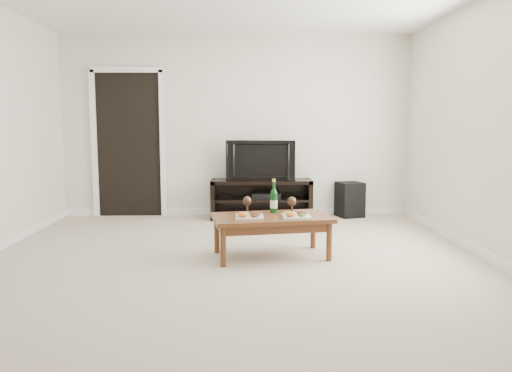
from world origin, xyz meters
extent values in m
plane|color=#C3B39C|center=(0.00, 0.00, 0.00)|extent=(5.50, 5.50, 0.00)
cube|color=beige|center=(0.00, 2.77, 1.30)|extent=(5.00, 0.04, 2.60)
cube|color=black|center=(-1.55, 2.73, 1.02)|extent=(0.90, 0.02, 2.05)
cube|color=black|center=(0.35, 2.50, 0.28)|extent=(1.42, 0.45, 0.55)
imported|color=black|center=(0.35, 2.50, 0.83)|extent=(0.98, 0.29, 0.56)
cube|color=black|center=(0.42, 2.48, 0.33)|extent=(0.41, 0.31, 0.08)
cube|color=black|center=(1.63, 2.57, 0.25)|extent=(0.41, 0.41, 0.50)
cube|color=brown|center=(0.37, 0.42, 0.21)|extent=(1.25, 0.82, 0.42)
cube|color=white|center=(0.15, 0.33, 0.45)|extent=(0.27, 0.27, 0.07)
cube|color=white|center=(0.62, 0.34, 0.45)|extent=(0.27, 0.27, 0.07)
cylinder|color=#0E3614|center=(0.41, 0.62, 0.59)|extent=(0.07, 0.07, 0.35)
camera|label=1|loc=(0.10, -4.49, 1.34)|focal=35.00mm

